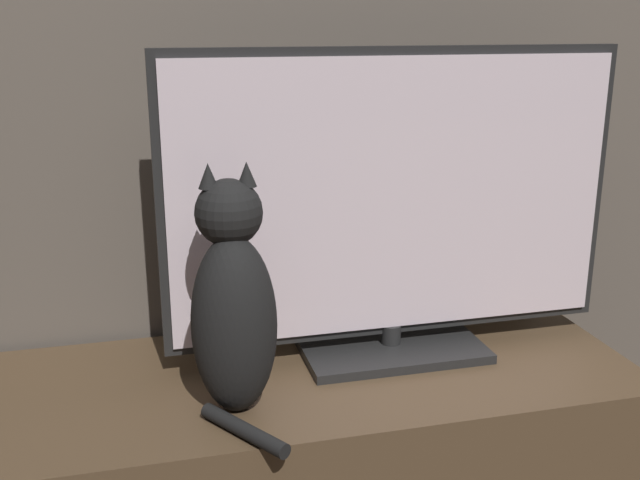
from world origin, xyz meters
TOP-DOWN VIEW (x-y plane):
  - tv_stand at (0.00, 0.92)m, footprint 1.49×0.53m
  - tv at (0.26, 0.97)m, footprint 0.98×0.24m
  - cat at (-0.11, 0.81)m, footprint 0.16×0.29m

SIDE VIEW (x-z plane):
  - tv_stand at x=0.00m, z-range 0.00..0.49m
  - cat at x=-0.11m, z-range 0.47..0.94m
  - tv at x=0.26m, z-range 0.49..1.15m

